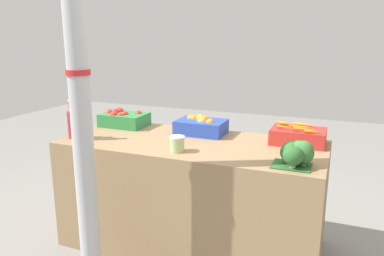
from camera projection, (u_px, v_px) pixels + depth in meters
ground_plane at (192, 243)px, 2.86m from camera, size 10.00×10.00×0.00m
market_table at (192, 194)px, 2.77m from camera, size 1.86×0.82×0.81m
support_pole at (79, 83)px, 2.03m from camera, size 0.13×0.13×2.59m
apple_crate at (123, 119)px, 3.13m from camera, size 0.37×0.26×0.14m
orange_crate at (201, 126)px, 2.88m from camera, size 0.37×0.26×0.14m
carrot_crate at (298, 136)px, 2.61m from camera, size 0.37×0.27×0.14m
broccoli_pile at (296, 153)px, 2.15m from camera, size 0.23×0.21×0.15m
juice_bottle_ruby at (72, 122)px, 2.74m from camera, size 0.06×0.06×0.29m
juice_bottle_golden at (84, 122)px, 2.70m from camera, size 0.07×0.07×0.30m
pickle_jar at (177, 144)px, 2.43m from camera, size 0.10×0.10×0.10m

